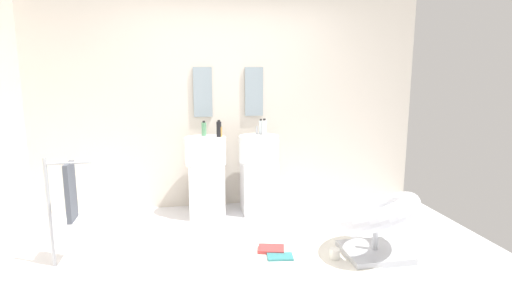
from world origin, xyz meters
name	(u,v)px	position (x,y,z in m)	size (l,w,h in m)	color
ground_plane	(250,263)	(0.00, 0.00, -0.02)	(4.80, 3.60, 0.04)	silver
rear_partition	(228,100)	(0.00, 1.65, 1.30)	(4.80, 0.10, 2.60)	beige
pedestal_sink_left	(206,174)	(-0.31, 1.25, 0.49)	(0.47, 0.47, 1.01)	white
pedestal_sink_right	(259,171)	(0.31, 1.25, 0.49)	(0.47, 0.47, 1.01)	white
vanity_mirror_left	(203,92)	(-0.31, 1.58, 1.41)	(0.22, 0.03, 0.59)	#8C9EA8
vanity_mirror_right	(254,92)	(0.31, 1.58, 1.41)	(0.22, 0.03, 0.59)	#8C9EA8
lounge_chair	(376,219)	(1.13, -0.08, 0.35)	(1.11, 1.11, 0.65)	#B7BABF
towel_rack	(67,194)	(-1.53, 0.23, 0.63)	(0.37, 0.22, 0.95)	#B7BABF
area_rug	(303,255)	(0.49, 0.03, 0.01)	(1.17, 0.78, 0.01)	white
magazine_red	(271,249)	(0.22, 0.16, 0.03)	(0.24, 0.17, 0.03)	#B73838
magazine_teal	(280,257)	(0.27, 0.00, 0.02)	(0.23, 0.14, 0.02)	teal
coffee_mug	(335,254)	(0.74, -0.11, 0.06)	(0.09, 0.09, 0.09)	white
soap_bottle_amber	(220,132)	(-0.14, 1.26, 0.98)	(0.04, 0.04, 0.14)	#C68C38
soap_bottle_white	(264,127)	(0.39, 1.33, 1.00)	(0.06, 0.06, 0.19)	white
soap_bottle_green	(204,129)	(-0.31, 1.39, 0.99)	(0.06, 0.06, 0.17)	#59996B
soap_bottle_clear	(261,127)	(0.36, 1.38, 1.00)	(0.05, 0.05, 0.18)	silver
soap_bottle_black	(219,129)	(-0.15, 1.26, 1.00)	(0.06, 0.06, 0.19)	black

